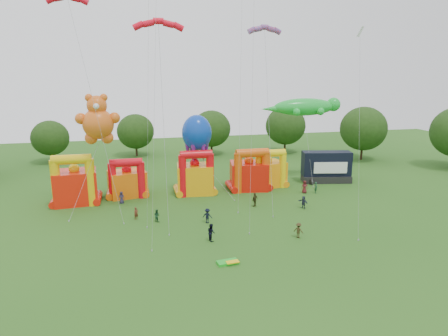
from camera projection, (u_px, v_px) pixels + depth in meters
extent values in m
plane|color=#265718|center=(248.00, 284.00, 33.82)|extent=(160.00, 160.00, 0.00)
cylinder|color=#352314|center=(362.00, 151.00, 81.81)|extent=(0.44, 0.44, 3.72)
ellipsoid|color=#1E3A11|center=(363.00, 129.00, 80.75)|extent=(9.30, 9.30, 8.89)
cylinder|color=#352314|center=(285.00, 145.00, 88.96)|extent=(0.44, 0.44, 3.51)
ellipsoid|color=#1E3A11|center=(286.00, 126.00, 87.96)|extent=(8.77, 8.78, 8.39)
cylinder|color=#352314|center=(212.00, 147.00, 86.98)|extent=(0.44, 0.44, 3.30)
ellipsoid|color=#1E3A11|center=(211.00, 129.00, 86.04)|extent=(8.25, 8.25, 7.88)
cylinder|color=#352314|center=(136.00, 149.00, 85.34)|extent=(0.44, 0.44, 3.09)
ellipsoid|color=#1E3A11|center=(136.00, 131.00, 84.46)|extent=(7.73, 7.72, 7.38)
cylinder|color=#352314|center=(52.00, 156.00, 79.09)|extent=(0.44, 0.44, 2.88)
ellipsoid|color=#1E3A11|center=(50.00, 138.00, 78.27)|extent=(7.20, 7.20, 6.88)
cube|color=red|center=(76.00, 187.00, 54.43)|extent=(5.92, 4.91, 4.52)
cylinder|color=yellow|center=(56.00, 184.00, 52.20)|extent=(1.22, 1.22, 6.45)
cylinder|color=yellow|center=(91.00, 182.00, 53.16)|extent=(1.22, 1.22, 6.45)
cylinder|color=yellow|center=(71.00, 159.00, 51.93)|extent=(4.95, 1.28, 1.28)
sphere|color=yellow|center=(74.00, 169.00, 53.84)|extent=(1.40, 1.40, 1.40)
cube|color=orange|center=(127.00, 183.00, 57.74)|extent=(5.77, 5.00, 3.66)
cylinder|color=red|center=(113.00, 182.00, 55.74)|extent=(1.11, 1.11, 5.23)
cylinder|color=red|center=(141.00, 180.00, 56.61)|extent=(1.11, 1.11, 5.23)
cylinder|color=red|center=(126.00, 163.00, 55.56)|extent=(4.47, 1.16, 1.16)
sphere|color=red|center=(127.00, 169.00, 57.24)|extent=(1.40, 1.40, 1.40)
cube|color=orange|center=(195.00, 179.00, 58.94)|extent=(5.52, 4.61, 4.30)
cylinder|color=red|center=(183.00, 176.00, 56.88)|extent=(1.13, 1.13, 6.14)
cylinder|color=red|center=(210.00, 175.00, 57.76)|extent=(1.13, 1.13, 6.14)
cylinder|color=red|center=(196.00, 154.00, 56.60)|extent=(4.56, 1.18, 1.18)
sphere|color=red|center=(195.00, 163.00, 58.37)|extent=(1.40, 1.40, 1.40)
cube|color=red|center=(249.00, 176.00, 61.08)|extent=(6.14, 5.23, 4.17)
cylinder|color=#E3520C|center=(238.00, 173.00, 58.88)|extent=(1.21, 1.21, 5.95)
cylinder|color=#E3520C|center=(266.00, 172.00, 59.83)|extent=(1.21, 1.21, 5.95)
cylinder|color=#E3520C|center=(252.00, 153.00, 58.66)|extent=(4.90, 1.27, 1.27)
sphere|color=#E3520C|center=(249.00, 160.00, 60.52)|extent=(1.40, 1.40, 1.40)
cube|color=orange|center=(267.00, 174.00, 62.84)|extent=(5.71, 4.97, 3.87)
cylinder|color=yellow|center=(259.00, 171.00, 60.86)|extent=(1.09, 1.09, 5.53)
cylinder|color=yellow|center=(282.00, 170.00, 61.71)|extent=(1.09, 1.09, 5.53)
cylinder|color=yellow|center=(271.00, 153.00, 60.64)|extent=(4.40, 1.14, 1.14)
sphere|color=yellow|center=(268.00, 160.00, 62.32)|extent=(1.40, 1.40, 1.40)
cube|color=black|center=(326.00, 178.00, 65.43)|extent=(8.19, 4.37, 1.10)
cube|color=black|center=(326.00, 163.00, 65.04)|extent=(8.12, 4.00, 3.89)
cube|color=white|center=(331.00, 168.00, 63.69)|extent=(5.28, 1.12, 1.83)
cylinder|color=black|center=(311.00, 182.00, 63.67)|extent=(0.30, 0.90, 0.90)
cylinder|color=black|center=(347.00, 180.00, 65.05)|extent=(0.30, 0.90, 0.90)
sphere|color=orange|center=(98.00, 124.00, 51.31)|extent=(3.97, 3.97, 3.97)
sphere|color=orange|center=(97.00, 105.00, 50.76)|extent=(2.53, 2.53, 2.53)
sphere|color=orange|center=(89.00, 98.00, 50.33)|extent=(0.99, 0.99, 0.99)
sphere|color=orange|center=(104.00, 97.00, 50.73)|extent=(0.99, 0.99, 0.99)
sphere|color=orange|center=(81.00, 119.00, 50.68)|extent=(1.44, 1.44, 1.44)
sphere|color=orange|center=(114.00, 118.00, 51.60)|extent=(1.44, 1.44, 1.44)
sphere|color=orange|center=(91.00, 138.00, 51.51)|extent=(1.62, 1.62, 1.62)
sphere|color=orange|center=(107.00, 137.00, 51.95)|extent=(1.62, 1.62, 1.62)
sphere|color=white|center=(96.00, 106.00, 49.61)|extent=(0.72, 0.72, 0.72)
ellipsoid|color=green|center=(304.00, 107.00, 65.08)|extent=(10.60, 3.31, 2.81)
sphere|color=green|center=(333.00, 104.00, 66.16)|extent=(2.28, 2.28, 2.28)
cone|color=green|center=(273.00, 109.00, 63.94)|extent=(4.14, 1.66, 1.66)
sphere|color=green|center=(312.00, 110.00, 67.25)|extent=(1.24, 1.24, 1.24)
sphere|color=green|center=(320.00, 111.00, 64.12)|extent=(1.24, 1.24, 1.24)
sphere|color=green|center=(289.00, 110.00, 66.34)|extent=(1.24, 1.24, 1.24)
sphere|color=green|center=(296.00, 112.00, 63.20)|extent=(1.24, 1.24, 1.24)
ellipsoid|color=#0B38AC|center=(197.00, 133.00, 57.76)|extent=(4.32, 4.32, 5.18)
cone|color=#591E8C|center=(206.00, 148.00, 58.62)|extent=(0.97, 0.97, 3.45)
cone|color=#591E8C|center=(200.00, 147.00, 59.62)|extent=(0.97, 0.97, 3.45)
cone|color=#591E8C|center=(191.00, 148.00, 59.31)|extent=(0.97, 0.97, 3.45)
cone|color=#591E8C|center=(187.00, 149.00, 58.00)|extent=(0.97, 0.97, 3.45)
cone|color=#591E8C|center=(194.00, 151.00, 57.01)|extent=(0.97, 0.97, 3.45)
cone|color=#591E8C|center=(203.00, 150.00, 57.32)|extent=(0.97, 0.97, 3.45)
cube|color=white|center=(360.00, 31.00, 43.60)|extent=(1.02, 1.02, 1.10)
cube|color=green|center=(228.00, 262.00, 37.43)|extent=(2.10, 1.21, 0.24)
cube|color=yellow|center=(233.00, 262.00, 37.20)|extent=(1.26, 0.73, 0.10)
imported|color=#2B263F|center=(121.00, 198.00, 54.45)|extent=(0.92, 0.70, 1.69)
imported|color=#5B281A|center=(136.00, 213.00, 48.46)|extent=(0.68, 0.62, 1.57)
imported|color=#1B4327|center=(157.00, 215.00, 47.82)|extent=(0.94, 0.95, 1.54)
imported|color=black|center=(207.00, 216.00, 47.36)|extent=(1.34, 1.16, 1.80)
imported|color=#383416|center=(255.00, 200.00, 53.19)|extent=(1.18, 1.06, 1.92)
imported|color=#252B3E|center=(303.00, 202.00, 52.50)|extent=(1.11, 1.63, 1.68)
imported|color=#59191D|center=(305.00, 187.00, 59.13)|extent=(1.08, 0.88, 1.90)
imported|color=#1B452B|center=(316.00, 188.00, 59.17)|extent=(0.64, 0.73, 1.69)
imported|color=black|center=(211.00, 232.00, 42.33)|extent=(0.89, 1.05, 1.90)
imported|color=#362E15|center=(299.00, 230.00, 43.11)|extent=(1.20, 1.24, 1.70)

